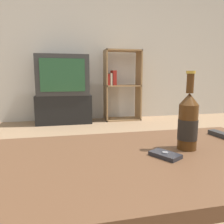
% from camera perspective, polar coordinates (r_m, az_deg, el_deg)
% --- Properties ---
extents(back_wall, '(8.00, 0.05, 2.60)m').
position_cam_1_polar(back_wall, '(3.75, -10.38, 18.05)').
color(back_wall, beige).
rests_on(back_wall, ground_plane).
extents(coffee_table, '(1.34, 0.63, 0.46)m').
position_cam_1_polar(coffee_table, '(0.77, 0.04, -16.41)').
color(coffee_table, brown).
rests_on(coffee_table, ground_plane).
extents(tv_stand, '(0.83, 0.39, 0.44)m').
position_cam_1_polar(tv_stand, '(3.47, -12.43, 0.77)').
color(tv_stand, black).
rests_on(tv_stand, ground_plane).
extents(television, '(0.77, 0.41, 0.60)m').
position_cam_1_polar(television, '(3.43, -12.74, 9.36)').
color(television, '#2D2D2D').
rests_on(television, tv_stand).
extents(bookshelf, '(0.58, 0.30, 1.14)m').
position_cam_1_polar(bookshelf, '(3.61, 2.19, 7.23)').
color(bookshelf, '#99754C').
rests_on(bookshelf, ground_plane).
extents(beer_bottle, '(0.07, 0.07, 0.29)m').
position_cam_1_polar(beer_bottle, '(0.85, 19.23, -2.52)').
color(beer_bottle, '#47280F').
rests_on(beer_bottle, coffee_table).
extents(cell_phone, '(0.10, 0.12, 0.02)m').
position_cam_1_polar(cell_phone, '(0.78, 13.71, -10.82)').
color(cell_phone, '#232328').
rests_on(cell_phone, coffee_table).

